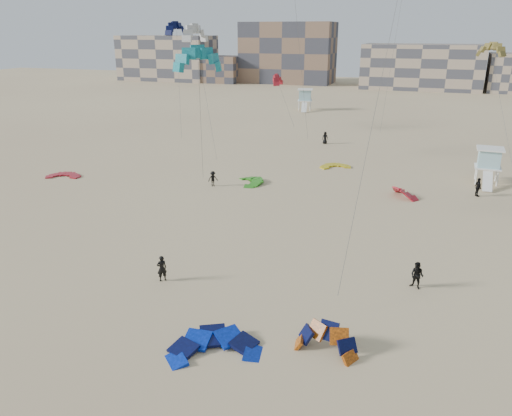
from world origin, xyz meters
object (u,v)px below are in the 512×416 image
(kite_ground_blue, at_px, (214,352))
(kite_ground_orange, at_px, (325,351))
(kitesurfer_main, at_px, (162,268))
(lifeguard_tower_near, at_px, (488,166))

(kite_ground_blue, distance_m, kite_ground_orange, 5.71)
(kite_ground_orange, xyz_separation_m, kitesurfer_main, (-11.75, 4.06, 0.89))
(lifeguard_tower_near, bearing_deg, kitesurfer_main, -123.04)
(kite_ground_blue, height_order, lifeguard_tower_near, lifeguard_tower_near)
(kite_ground_orange, height_order, lifeguard_tower_near, lifeguard_tower_near)
(kite_ground_blue, bearing_deg, lifeguard_tower_near, 39.59)
(kitesurfer_main, height_order, lifeguard_tower_near, lifeguard_tower_near)
(lifeguard_tower_near, bearing_deg, kite_ground_orange, -104.15)
(kite_ground_orange, bearing_deg, lifeguard_tower_near, 83.02)
(kitesurfer_main, xyz_separation_m, lifeguard_tower_near, (21.94, 31.45, 1.01))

